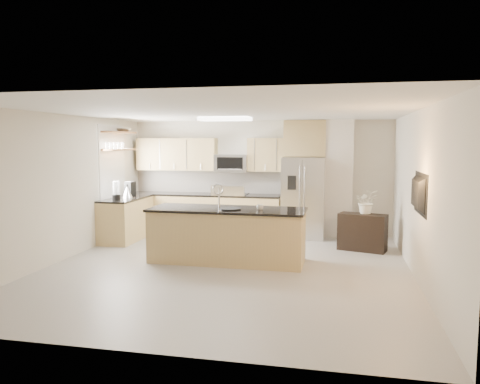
% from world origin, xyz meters
% --- Properties ---
extents(floor, '(6.50, 6.50, 0.00)m').
position_xyz_m(floor, '(0.00, 0.00, 0.00)').
color(floor, '#A5A29D').
rests_on(floor, ground).
extents(ceiling, '(6.00, 6.50, 0.02)m').
position_xyz_m(ceiling, '(0.00, 0.00, 2.60)').
color(ceiling, silver).
rests_on(ceiling, wall_back).
extents(wall_back, '(6.00, 0.02, 2.60)m').
position_xyz_m(wall_back, '(0.00, 3.25, 1.30)').
color(wall_back, beige).
rests_on(wall_back, floor).
extents(wall_front, '(6.00, 0.02, 2.60)m').
position_xyz_m(wall_front, '(0.00, -3.25, 1.30)').
color(wall_front, beige).
rests_on(wall_front, floor).
extents(wall_left, '(0.02, 6.50, 2.60)m').
position_xyz_m(wall_left, '(-3.00, 0.00, 1.30)').
color(wall_left, beige).
rests_on(wall_left, floor).
extents(wall_right, '(0.02, 6.50, 2.60)m').
position_xyz_m(wall_right, '(3.00, 0.00, 1.30)').
color(wall_right, beige).
rests_on(wall_right, floor).
extents(back_counter, '(3.55, 0.66, 1.44)m').
position_xyz_m(back_counter, '(-1.23, 2.93, 0.47)').
color(back_counter, tan).
rests_on(back_counter, floor).
extents(left_counter, '(0.66, 1.50, 0.92)m').
position_xyz_m(left_counter, '(-2.67, 1.85, 0.46)').
color(left_counter, tan).
rests_on(left_counter, floor).
extents(range, '(0.76, 0.64, 1.14)m').
position_xyz_m(range, '(-0.60, 2.92, 0.47)').
color(range, black).
rests_on(range, floor).
extents(upper_cabinets, '(3.50, 0.33, 0.75)m').
position_xyz_m(upper_cabinets, '(-1.30, 3.09, 1.83)').
color(upper_cabinets, tan).
rests_on(upper_cabinets, wall_back).
extents(microwave, '(0.76, 0.40, 0.40)m').
position_xyz_m(microwave, '(-0.60, 3.04, 1.63)').
color(microwave, '#BBBBBE').
rests_on(microwave, upper_cabinets).
extents(refrigerator, '(0.92, 0.78, 1.78)m').
position_xyz_m(refrigerator, '(1.06, 2.87, 0.89)').
color(refrigerator, '#BBBBBE').
rests_on(refrigerator, floor).
extents(partition_column, '(0.60, 0.30, 2.60)m').
position_xyz_m(partition_column, '(1.82, 3.10, 1.30)').
color(partition_column, silver).
rests_on(partition_column, floor).
extents(window, '(0.04, 1.15, 1.65)m').
position_xyz_m(window, '(-2.98, 1.85, 1.65)').
color(window, white).
rests_on(window, wall_left).
extents(shelf_lower, '(0.30, 1.20, 0.04)m').
position_xyz_m(shelf_lower, '(-2.85, 1.95, 1.95)').
color(shelf_lower, '#94603B').
rests_on(shelf_lower, wall_left).
extents(shelf_upper, '(0.30, 1.20, 0.04)m').
position_xyz_m(shelf_upper, '(-2.85, 1.95, 2.32)').
color(shelf_upper, '#94603B').
rests_on(shelf_upper, wall_left).
extents(ceiling_fixture, '(1.00, 0.50, 0.06)m').
position_xyz_m(ceiling_fixture, '(-0.40, 1.60, 2.56)').
color(ceiling_fixture, white).
rests_on(ceiling_fixture, ceiling).
extents(island, '(2.75, 1.02, 1.37)m').
position_xyz_m(island, '(-0.09, 0.47, 0.48)').
color(island, tan).
rests_on(island, floor).
extents(credenza, '(0.97, 0.63, 0.72)m').
position_xyz_m(credenza, '(2.29, 1.83, 0.36)').
color(credenza, black).
rests_on(credenza, floor).
extents(cup, '(0.13, 0.13, 0.09)m').
position_xyz_m(cup, '(0.50, 0.42, 0.99)').
color(cup, white).
rests_on(cup, island).
extents(platter, '(0.49, 0.49, 0.02)m').
position_xyz_m(platter, '(-0.02, 0.37, 0.96)').
color(platter, black).
rests_on(platter, island).
extents(blender, '(0.17, 0.17, 0.39)m').
position_xyz_m(blender, '(-2.67, 1.42, 1.09)').
color(blender, black).
rests_on(blender, left_counter).
extents(kettle, '(0.23, 0.23, 0.29)m').
position_xyz_m(kettle, '(-2.62, 1.82, 1.05)').
color(kettle, '#BBBBBE').
rests_on(kettle, left_counter).
extents(coffee_maker, '(0.20, 0.23, 0.33)m').
position_xyz_m(coffee_maker, '(-2.69, 2.12, 1.08)').
color(coffee_maker, black).
rests_on(coffee_maker, left_counter).
extents(bowl, '(0.53, 0.53, 0.10)m').
position_xyz_m(bowl, '(-2.85, 2.19, 2.39)').
color(bowl, '#BBBBBE').
rests_on(bowl, shelf_upper).
extents(flower_vase, '(0.71, 0.63, 0.71)m').
position_xyz_m(flower_vase, '(2.35, 1.88, 1.08)').
color(flower_vase, white).
rests_on(flower_vase, credenza).
extents(television, '(0.14, 1.08, 0.62)m').
position_xyz_m(television, '(2.91, -0.20, 1.35)').
color(television, black).
rests_on(television, wall_right).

